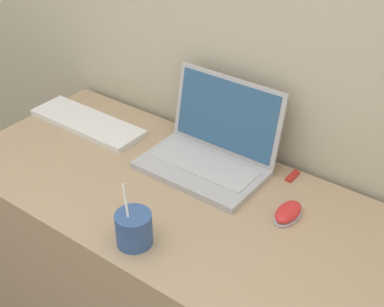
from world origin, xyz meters
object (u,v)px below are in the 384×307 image
Objects in this scene: drink_cup at (134,228)px; computer_mouse at (288,212)px; external_keyboard at (87,123)px; usb_stick at (293,176)px; laptop at (211,148)px.

computer_mouse is at bearing 50.76° from drink_cup.
external_keyboard reaches higher than usb_stick.
drink_cup is at bearing -83.43° from laptop.
computer_mouse is 0.79m from external_keyboard.
laptop reaches higher than external_keyboard.
usb_stick is at bearing 11.78° from external_keyboard.
drink_cup is 1.58× the size of computer_mouse.
laptop is 0.40m from drink_cup.
drink_cup is at bearing -33.11° from external_keyboard.
laptop is 0.87× the size of external_keyboard.
laptop is 6.20× the size of usb_stick.
usb_stick is (0.19, 0.49, -0.04)m from drink_cup.
usb_stick is (0.71, 0.15, -0.01)m from external_keyboard.
computer_mouse is at bearing -14.30° from laptop.
laptop is 2.16× the size of drink_cup.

